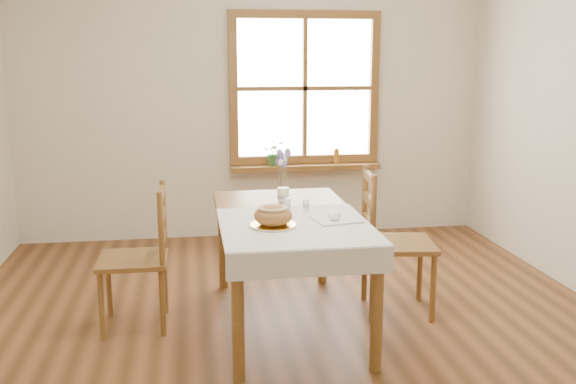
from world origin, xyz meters
name	(u,v)px	position (x,y,z in m)	size (l,w,h in m)	color
ground	(295,341)	(0.00, 0.00, 0.00)	(5.00, 5.00, 0.00)	brown
room_walls	(296,66)	(0.00, 0.00, 1.71)	(4.60, 5.10, 2.65)	beige
window	(305,88)	(0.50, 2.47, 1.45)	(1.46, 0.08, 1.46)	brown
window_sill	(305,167)	(0.50, 2.40, 0.69)	(1.46, 0.20, 0.05)	brown
dining_table	(288,227)	(0.00, 0.30, 0.66)	(0.90, 1.60, 0.75)	brown
table_linen	(296,226)	(0.00, 0.00, 0.76)	(0.91, 0.99, 0.01)	white
chair_left	(133,257)	(-1.01, 0.41, 0.47)	(0.44, 0.46, 0.94)	brown
chair_right	(399,242)	(0.79, 0.39, 0.51)	(0.47, 0.49, 1.01)	brown
bread_plate	(273,225)	(-0.14, -0.02, 0.77)	(0.27, 0.27, 0.01)	white
bread_loaf	(273,214)	(-0.14, -0.02, 0.84)	(0.23, 0.23, 0.13)	#A8703B
egg_napkin	(337,220)	(0.27, 0.06, 0.77)	(0.27, 0.23, 0.01)	white
eggs	(337,215)	(0.27, 0.06, 0.80)	(0.21, 0.19, 0.05)	white
salt_shaker	(287,205)	(0.00, 0.34, 0.81)	(0.05, 0.05, 0.09)	white
pepper_shaker	(306,204)	(0.13, 0.35, 0.80)	(0.04, 0.04, 0.08)	white
flower_vase	(283,195)	(0.03, 0.68, 0.79)	(0.08, 0.08, 0.09)	white
lavender_bouquet	(283,170)	(0.03, 0.68, 0.97)	(0.14, 0.14, 0.27)	#6E5A9F
potted_plant	(275,156)	(0.20, 2.40, 0.81)	(0.22, 0.24, 0.19)	#2F6729
amber_bottle	(336,156)	(0.81, 2.40, 0.79)	(0.06, 0.06, 0.16)	#A9671F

